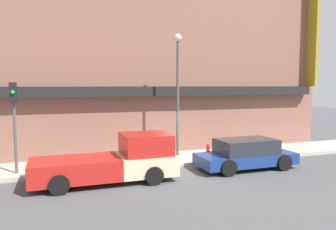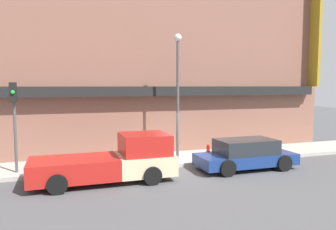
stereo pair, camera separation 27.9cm
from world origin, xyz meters
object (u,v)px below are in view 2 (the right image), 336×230
object	(u,v)px
pickup_truck	(114,161)
fire_hydrant	(208,151)
parked_car	(246,154)
traffic_light	(14,111)
street_lamp	(178,83)

from	to	relation	value
pickup_truck	fire_hydrant	xyz separation A→B (m)	(5.17, 2.11, -0.31)
parked_car	traffic_light	xyz separation A→B (m)	(-9.81, 1.90, 2.08)
parked_car	street_lamp	bearing A→B (deg)	136.68
parked_car	fire_hydrant	xyz separation A→B (m)	(-0.88, 2.11, -0.18)
fire_hydrant	street_lamp	bearing A→B (deg)	176.69
fire_hydrant	pickup_truck	bearing A→B (deg)	-157.81
pickup_truck	fire_hydrant	size ratio (longest dim) A/B	8.43
parked_car	traffic_light	world-z (taller)	traffic_light
pickup_truck	street_lamp	distance (m)	5.22
street_lamp	traffic_light	xyz separation A→B (m)	(-7.30, -0.30, -1.19)
fire_hydrant	traffic_light	world-z (taller)	traffic_light
pickup_truck	parked_car	xyz separation A→B (m)	(6.05, -0.00, -0.13)
pickup_truck	parked_car	bearing A→B (deg)	-1.50
pickup_truck	traffic_light	xyz separation A→B (m)	(-3.76, 1.90, 1.95)
fire_hydrant	street_lamp	distance (m)	3.82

